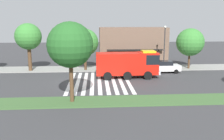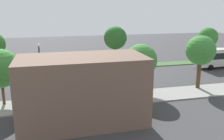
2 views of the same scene
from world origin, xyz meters
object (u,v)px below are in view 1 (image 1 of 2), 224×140
object	(u,v)px
sidewalk_tree_far_east	(190,42)
median_tree_west	(70,45)
sidewalk_tree_center	(28,37)
sidewalk_tree_east	(85,42)
bus_stop_shelter	(134,58)
street_lamp	(164,44)
parked_car_mid	(164,67)
fire_truck	(129,63)
bench_near_shelter	(108,66)

from	to	relation	value
sidewalk_tree_far_east	median_tree_west	world-z (taller)	median_tree_west
sidewalk_tree_center	sidewalk_tree_far_east	bearing A→B (deg)	0.00
median_tree_west	sidewalk_tree_east	bearing A→B (deg)	87.54
sidewalk_tree_far_east	bus_stop_shelter	bearing A→B (deg)	178.34
street_lamp	bus_stop_shelter	bearing A→B (deg)	171.96
sidewalk_tree_far_east	parked_car_mid	bearing A→B (deg)	-154.62
street_lamp	sidewalk_tree_center	size ratio (longest dim) A/B	0.94
bus_stop_shelter	street_lamp	size ratio (longest dim) A/B	0.52
median_tree_west	sidewalk_tree_center	bearing A→B (deg)	117.39
fire_truck	sidewalk_tree_far_east	size ratio (longest dim) A/B	1.34
sidewalk_tree_center	fire_truck	bearing A→B (deg)	-19.76
bench_near_shelter	sidewalk_tree_center	distance (m)	12.79
sidewalk_tree_center	sidewalk_tree_east	xyz separation A→B (m)	(8.36, -0.00, -0.88)
sidewalk_tree_center	sidewalk_tree_east	distance (m)	8.41
fire_truck	parked_car_mid	world-z (taller)	fire_truck
parked_car_mid	bench_near_shelter	world-z (taller)	parked_car_mid
fire_truck	median_tree_west	bearing A→B (deg)	-125.72
bench_near_shelter	sidewalk_tree_far_east	bearing A→B (deg)	-1.28
parked_car_mid	bus_stop_shelter	distance (m)	4.96
fire_truck	street_lamp	distance (m)	8.03
parked_car_mid	sidewalk_tree_center	size ratio (longest dim) A/B	0.64
sidewalk_tree_far_east	median_tree_west	size ratio (longest dim) A/B	0.86
fire_truck	street_lamp	bearing A→B (deg)	37.10
street_lamp	sidewalk_tree_center	distance (m)	20.59
parked_car_mid	median_tree_west	world-z (taller)	median_tree_west
street_lamp	sidewalk_tree_far_east	bearing A→B (deg)	5.45
street_lamp	median_tree_west	size ratio (longest dim) A/B	0.91
parked_car_mid	sidewalk_tree_east	size ratio (longest dim) A/B	0.73
fire_truck	sidewalk_tree_east	size ratio (longest dim) A/B	1.34
fire_truck	bus_stop_shelter	world-z (taller)	fire_truck
bench_near_shelter	sidewalk_tree_far_east	distance (m)	13.37
sidewalk_tree_center	sidewalk_tree_far_east	xyz separation A→B (m)	(24.75, 0.00, -0.94)
bus_stop_shelter	parked_car_mid	bearing A→B (deg)	-30.33
sidewalk_tree_center	bus_stop_shelter	bearing A→B (deg)	0.92
fire_truck	sidewalk_tree_center	xyz separation A→B (m)	(-14.45, 5.19, 3.25)
fire_truck	sidewalk_tree_center	distance (m)	15.69
bench_near_shelter	street_lamp	size ratio (longest dim) A/B	0.24
bus_stop_shelter	sidewalk_tree_center	distance (m)	16.27
fire_truck	bus_stop_shelter	distance (m)	5.64
street_lamp	sidewalk_tree_east	distance (m)	12.20
bus_stop_shelter	sidewalk_tree_center	bearing A→B (deg)	-179.08
bench_near_shelter	sidewalk_tree_center	world-z (taller)	sidewalk_tree_center
fire_truck	sidewalk_tree_far_east	distance (m)	11.76
sidewalk_tree_center	median_tree_west	distance (m)	16.79
street_lamp	sidewalk_tree_far_east	distance (m)	4.22
sidewalk_tree_east	median_tree_west	size ratio (longest dim) A/B	0.86
bench_near_shelter	median_tree_west	bearing A→B (deg)	-105.42
street_lamp	sidewalk_tree_far_east	xyz separation A→B (m)	(4.20, 0.40, 0.24)
sidewalk_tree_far_east	street_lamp	bearing A→B (deg)	-174.55
street_lamp	sidewalk_tree_center	xyz separation A→B (m)	(-20.55, 0.40, 1.18)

